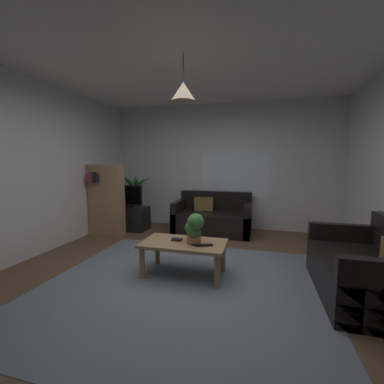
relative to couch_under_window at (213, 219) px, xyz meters
name	(u,v)px	position (x,y,z in m)	size (l,w,h in m)	color
floor	(186,280)	(0.08, -2.20, -0.28)	(4.90, 5.37, 0.02)	brown
rug	(181,286)	(0.08, -2.40, -0.27)	(3.18, 2.95, 0.01)	slate
wall_back	(221,167)	(0.08, 0.52, 1.08)	(5.02, 0.06, 2.70)	silver
wall_left	(20,168)	(-2.40, -2.20, 1.08)	(0.06, 5.37, 2.70)	silver
ceiling	(185,46)	(0.08, -2.20, 2.44)	(4.90, 5.37, 0.02)	white
window_pane	(235,176)	(0.40, 0.49, 0.88)	(1.47, 0.01, 1.00)	white
couch_under_window	(213,219)	(0.00, 0.00, 0.00)	(1.54, 0.85, 0.82)	black
couch_right_side	(366,272)	(2.04, -2.09, 0.00)	(0.85, 1.39, 0.82)	black
coffee_table	(184,247)	(0.02, -2.08, 0.09)	(1.05, 0.59, 0.43)	#A87F56
book_on_table_0	(177,239)	(-0.08, -2.04, 0.17)	(0.13, 0.09, 0.03)	black
remote_on_table_0	(206,245)	(0.33, -2.16, 0.17)	(0.05, 0.16, 0.02)	black
remote_on_table_1	(194,245)	(0.18, -2.17, 0.17)	(0.05, 0.16, 0.02)	black
potted_plant_on_table	(194,228)	(0.16, -2.10, 0.36)	(0.25, 0.21, 0.38)	#B77051
tv_stand	(127,218)	(-1.82, -0.26, -0.02)	(0.90, 0.44, 0.50)	black
tv	(126,196)	(-1.82, -0.28, 0.46)	(0.73, 0.16, 0.46)	black
potted_palm_corner	(135,199)	(-1.90, 0.23, 0.32)	(0.91, 0.80, 1.26)	#B77051
bookshelf_corner	(106,199)	(-2.01, -0.73, 0.44)	(0.70, 0.31, 1.40)	#A87F56
pendant_lamp	(183,92)	(0.02, -2.08, 1.99)	(0.29, 0.29, 0.55)	black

